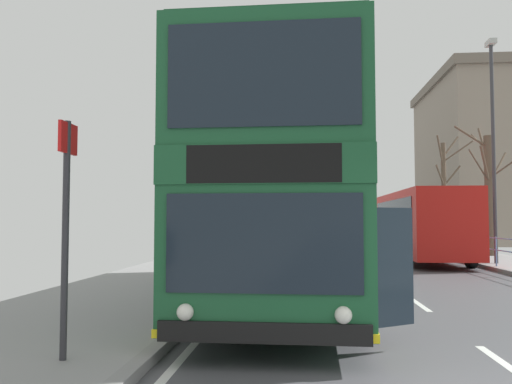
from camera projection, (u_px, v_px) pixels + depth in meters
The scene contains 6 objects.
double_decker_bus_main at pixel (287, 196), 11.76m from camera, with size 3.30×11.49×4.36m.
background_bus_far_lane at pixel (421, 224), 22.76m from camera, with size 2.64×9.41×2.96m.
bus_stop_sign_near at pixel (66, 212), 6.16m from camera, with size 0.08×0.44×2.76m.
street_lamp_far_side at pixel (493, 134), 20.41m from camera, with size 0.28×0.60×8.63m.
bare_tree_far_00 at pixel (489, 191), 24.91m from camera, with size 2.94×3.66×6.20m.
bare_tree_far_01 at pixel (445, 189), 31.86m from camera, with size 2.42×2.50×6.84m.
Camera 1 is at (-2.45, -4.06, 1.72)m, focal length 37.24 mm.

